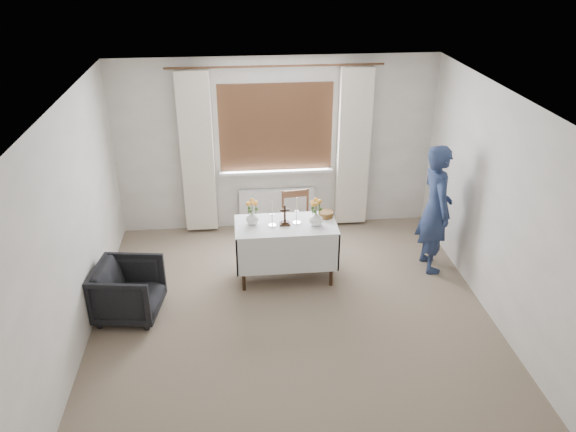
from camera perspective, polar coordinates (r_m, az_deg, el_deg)
The scene contains 12 objects.
ground at distance 6.38m, azimuth 0.70°, elevation -11.19°, with size 5.00×5.00×0.00m, color #846E5B.
altar_table at distance 7.02m, azimuth -0.22°, elevation -3.59°, with size 1.24×0.64×0.76m, color white.
wooden_chair at distance 7.54m, azimuth 1.01°, elevation -0.83°, with size 0.40×0.40×0.87m, color #5A311E, non-canonical shape.
armchair at distance 6.63m, azimuth -15.88°, elevation -7.30°, with size 0.69×0.71×0.65m, color black.
person at distance 7.27m, azimuth 14.74°, elevation 0.71°, with size 0.61×0.40×1.68m, color navy.
radiator at distance 8.28m, azimuth -1.14°, elevation 0.77°, with size 1.10×0.10×0.60m, color silver.
wooden_cross at distance 6.76m, azimuth -0.33°, elevation 0.09°, with size 0.12×0.09×0.27m, color black, non-canonical shape.
candlestick_left at distance 6.73m, azimuth -1.63°, elevation 0.24°, with size 0.09×0.09×0.32m, color silver, non-canonical shape.
candlestick_right at distance 6.78m, azimuth 0.90°, elevation 0.57°, with size 0.10×0.10×0.34m, color silver, non-canonical shape.
flower_vase_left at distance 6.82m, azimuth -3.64°, elevation -0.16°, with size 0.16×0.16×0.17m, color white.
flower_vase_right at distance 6.78m, azimuth 2.84°, elevation -0.23°, with size 0.17×0.17×0.18m, color white.
wicker_basket at distance 7.01m, azimuth 3.85°, elevation 0.19°, with size 0.19×0.19×0.07m, color brown.
Camera 1 is at (-0.58, -5.01, 3.92)m, focal length 35.00 mm.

